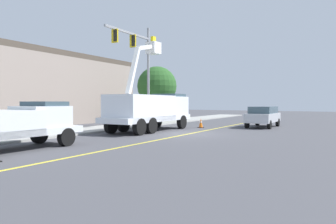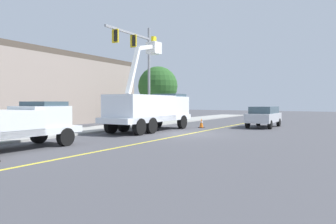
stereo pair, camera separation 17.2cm
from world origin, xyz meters
The scene contains 10 objects.
ground centered at (0.00, 0.00, 0.00)m, with size 120.00×120.00×0.00m, color #47474C.
sidewalk_far_side centered at (-0.64, 7.19, 0.06)m, with size 60.00×3.60×0.12m, color #9E9E99.
lane_centre_stripe centered at (0.00, 0.00, 0.00)m, with size 50.00×0.16×0.01m, color yellow.
utility_bucket_truck centered at (0.42, 3.44, 1.62)m, with size 8.39×3.22×7.13m.
service_pickup_truck centered at (-10.01, 2.49, 1.12)m, with size 5.76×2.59×2.06m.
passing_minivan centered at (8.27, -2.11, 0.97)m, with size 4.95×2.32×1.69m.
traffic_cone_mid_front centered at (4.78, 1.76, 0.37)m, with size 0.40×0.40×0.75m.
traffic_signal_mast centered at (2.64, 6.47, 5.65)m, with size 5.69×0.79×8.46m.
commercial_building_backdrop centered at (-0.12, 17.56, 3.31)m, with size 20.51×11.28×6.62m.
street_tree_right centered at (7.94, 8.53, 3.65)m, with size 3.96×3.96×5.64m.
Camera 1 is at (-17.11, -10.35, 2.00)m, focal length 33.39 mm.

